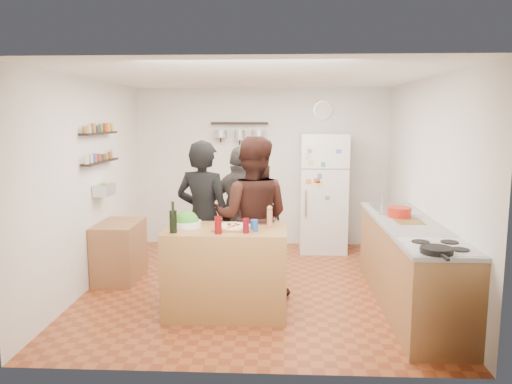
# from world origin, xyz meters

# --- Properties ---
(room_shell) EXTENTS (4.20, 4.20, 4.20)m
(room_shell) POSITION_xyz_m (0.00, 0.39, 1.25)
(room_shell) COLOR brown
(room_shell) RESTS_ON ground
(prep_island) EXTENTS (1.25, 0.72, 0.91)m
(prep_island) POSITION_xyz_m (-0.27, -0.84, 0.46)
(prep_island) COLOR #9F723A
(prep_island) RESTS_ON floor
(pizza_board) EXTENTS (0.42, 0.34, 0.02)m
(pizza_board) POSITION_xyz_m (-0.19, -0.86, 0.92)
(pizza_board) COLOR brown
(pizza_board) RESTS_ON prep_island
(pizza) EXTENTS (0.34, 0.34, 0.02)m
(pizza) POSITION_xyz_m (-0.19, -0.86, 0.94)
(pizza) COLOR beige
(pizza) RESTS_ON pizza_board
(salad_bowl) EXTENTS (0.31, 0.31, 0.06)m
(salad_bowl) POSITION_xyz_m (-0.69, -0.79, 0.94)
(salad_bowl) COLOR white
(salad_bowl) RESTS_ON prep_island
(wine_bottle) EXTENTS (0.07, 0.07, 0.23)m
(wine_bottle) POSITION_xyz_m (-0.77, -1.06, 1.02)
(wine_bottle) COLOR black
(wine_bottle) RESTS_ON prep_island
(wine_glass_near) EXTENTS (0.07, 0.07, 0.17)m
(wine_glass_near) POSITION_xyz_m (-0.32, -1.08, 1.00)
(wine_glass_near) COLOR #63080A
(wine_glass_near) RESTS_ON prep_island
(wine_glass_far) EXTENTS (0.06, 0.06, 0.15)m
(wine_glass_far) POSITION_xyz_m (-0.05, -1.04, 0.99)
(wine_glass_far) COLOR #530712
(wine_glass_far) RESTS_ON prep_island
(pepper_mill) EXTENTS (0.06, 0.06, 0.18)m
(pepper_mill) POSITION_xyz_m (0.18, -0.79, 1.00)
(pepper_mill) COLOR #A96847
(pepper_mill) RESTS_ON prep_island
(salt_canister) EXTENTS (0.07, 0.07, 0.12)m
(salt_canister) POSITION_xyz_m (0.03, -0.96, 0.97)
(salt_canister) COLOR #1B4196
(salt_canister) RESTS_ON prep_island
(person_left) EXTENTS (0.75, 0.60, 1.80)m
(person_left) POSITION_xyz_m (-0.59, -0.28, 0.90)
(person_left) COLOR black
(person_left) RESTS_ON floor
(person_center) EXTENTS (0.97, 0.80, 1.84)m
(person_center) POSITION_xyz_m (-0.02, -0.33, 0.92)
(person_center) COLOR black
(person_center) RESTS_ON floor
(person_back) EXTENTS (1.07, 0.70, 1.69)m
(person_back) POSITION_xyz_m (-0.19, 0.23, 0.85)
(person_back) COLOR #312D2B
(person_back) RESTS_ON floor
(counter_run) EXTENTS (0.63, 2.63, 0.90)m
(counter_run) POSITION_xyz_m (1.70, -0.55, 0.45)
(counter_run) COLOR #9E7042
(counter_run) RESTS_ON floor
(stove_top) EXTENTS (0.60, 0.62, 0.02)m
(stove_top) POSITION_xyz_m (1.70, -1.50, 0.91)
(stove_top) COLOR white
(stove_top) RESTS_ON counter_run
(skillet) EXTENTS (0.27, 0.27, 0.05)m
(skillet) POSITION_xyz_m (1.60, -1.74, 0.95)
(skillet) COLOR black
(skillet) RESTS_ON stove_top
(sink) EXTENTS (0.50, 0.80, 0.03)m
(sink) POSITION_xyz_m (1.70, 0.30, 0.92)
(sink) COLOR silver
(sink) RESTS_ON counter_run
(cutting_board) EXTENTS (0.30, 0.40, 0.02)m
(cutting_board) POSITION_xyz_m (1.70, -0.44, 0.91)
(cutting_board) COLOR olive
(cutting_board) RESTS_ON counter_run
(red_bowl) EXTENTS (0.27, 0.27, 0.11)m
(red_bowl) POSITION_xyz_m (1.65, -0.20, 0.98)
(red_bowl) COLOR #AB2113
(red_bowl) RESTS_ON counter_run
(fridge) EXTENTS (0.70, 0.68, 1.80)m
(fridge) POSITION_xyz_m (0.95, 1.75, 0.90)
(fridge) COLOR white
(fridge) RESTS_ON floor
(wall_clock) EXTENTS (0.30, 0.03, 0.30)m
(wall_clock) POSITION_xyz_m (0.95, 2.08, 2.15)
(wall_clock) COLOR silver
(wall_clock) RESTS_ON back_wall
(spice_shelf_lower) EXTENTS (0.12, 1.00, 0.02)m
(spice_shelf_lower) POSITION_xyz_m (-1.93, 0.20, 1.50)
(spice_shelf_lower) COLOR black
(spice_shelf_lower) RESTS_ON left_wall
(spice_shelf_upper) EXTENTS (0.12, 1.00, 0.02)m
(spice_shelf_upper) POSITION_xyz_m (-1.93, 0.20, 1.85)
(spice_shelf_upper) COLOR black
(spice_shelf_upper) RESTS_ON left_wall
(produce_basket) EXTENTS (0.18, 0.35, 0.14)m
(produce_basket) POSITION_xyz_m (-1.90, 0.20, 1.15)
(produce_basket) COLOR silver
(produce_basket) RESTS_ON left_wall
(side_table) EXTENTS (0.50, 0.80, 0.73)m
(side_table) POSITION_xyz_m (-1.74, 0.20, 0.36)
(side_table) COLOR #95673E
(side_table) RESTS_ON floor
(pot_rack) EXTENTS (0.90, 0.04, 0.04)m
(pot_rack) POSITION_xyz_m (-0.35, 2.00, 1.95)
(pot_rack) COLOR black
(pot_rack) RESTS_ON back_wall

